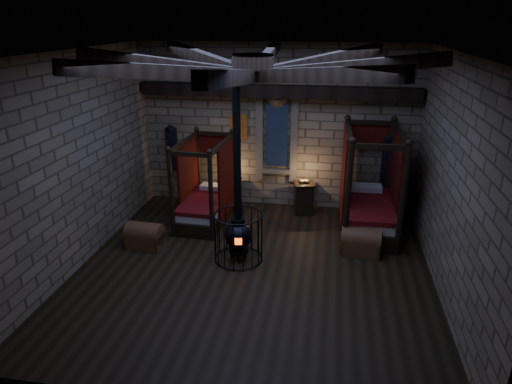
% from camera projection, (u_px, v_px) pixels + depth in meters
% --- Properties ---
extents(room, '(7.02, 7.02, 4.29)m').
position_uv_depth(room, '(254.00, 79.00, 7.92)').
color(room, black).
rests_on(room, ground).
extents(bed_left, '(1.12, 2.01, 2.05)m').
position_uv_depth(bed_left, '(206.00, 201.00, 11.23)').
color(bed_left, black).
rests_on(bed_left, ground).
extents(bed_right, '(1.28, 2.35, 2.42)m').
position_uv_depth(bed_right, '(367.00, 206.00, 10.72)').
color(bed_right, black).
rests_on(bed_right, ground).
extents(trunk_left, '(0.82, 0.55, 0.58)m').
position_uv_depth(trunk_left, '(145.00, 236.00, 10.02)').
color(trunk_left, brown).
rests_on(trunk_left, ground).
extents(trunk_right, '(0.87, 0.60, 0.60)m').
position_uv_depth(trunk_right, '(361.00, 242.00, 9.73)').
color(trunk_right, brown).
rests_on(trunk_right, ground).
extents(nightstand_left, '(0.50, 0.47, 0.96)m').
position_uv_depth(nightstand_left, '(231.00, 193.00, 12.06)').
color(nightstand_left, black).
rests_on(nightstand_left, ground).
extents(nightstand_right, '(0.61, 0.59, 0.89)m').
position_uv_depth(nightstand_right, '(304.00, 198.00, 11.68)').
color(nightstand_right, black).
rests_on(nightstand_right, ground).
extents(stove, '(1.01, 1.01, 4.05)m').
position_uv_depth(stove, '(238.00, 233.00, 9.35)').
color(stove, black).
rests_on(stove, ground).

